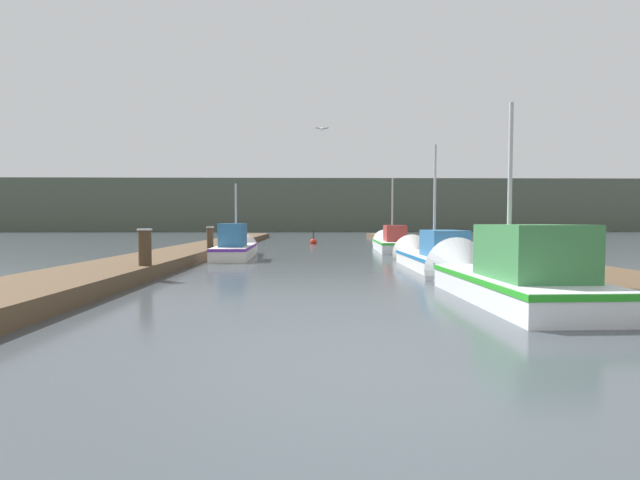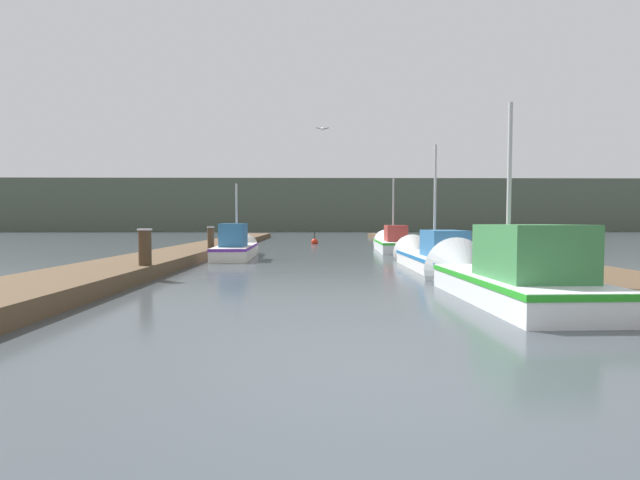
# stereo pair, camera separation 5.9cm
# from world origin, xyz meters

# --- Properties ---
(ground_plane) EXTENTS (200.00, 200.00, 0.00)m
(ground_plane) POSITION_xyz_m (0.00, 0.00, 0.00)
(ground_plane) COLOR #3D4449
(dock_left) EXTENTS (2.32, 40.00, 0.36)m
(dock_left) POSITION_xyz_m (-5.71, 16.00, 0.18)
(dock_left) COLOR brown
(dock_left) RESTS_ON ground_plane
(dock_right) EXTENTS (2.32, 40.00, 0.36)m
(dock_right) POSITION_xyz_m (5.71, 16.00, 0.18)
(dock_right) COLOR brown
(dock_right) RESTS_ON ground_plane
(distant_shore_ridge) EXTENTS (120.00, 16.00, 7.55)m
(distant_shore_ridge) POSITION_xyz_m (0.00, 64.09, 3.77)
(distant_shore_ridge) COLOR #4C5647
(distant_shore_ridge) RESTS_ON ground_plane
(fishing_boat_0) EXTENTS (1.87, 5.11, 4.27)m
(fishing_boat_0) POSITION_xyz_m (3.17, 4.30, 0.43)
(fishing_boat_0) COLOR silver
(fishing_boat_0) RESTS_ON ground_plane
(fishing_boat_1) EXTENTS (1.63, 5.92, 4.38)m
(fishing_boat_1) POSITION_xyz_m (3.29, 9.67, 0.35)
(fishing_boat_1) COLOR silver
(fishing_boat_1) RESTS_ON ground_plane
(fishing_boat_2) EXTENTS (1.51, 5.20, 3.37)m
(fishing_boat_2) POSITION_xyz_m (-3.64, 13.51, 0.42)
(fishing_boat_2) COLOR silver
(fishing_boat_2) RESTS_ON ground_plane
(fishing_boat_3) EXTENTS (1.88, 5.94, 4.10)m
(fishing_boat_3) POSITION_xyz_m (3.50, 17.68, 0.38)
(fishing_boat_3) COLOR silver
(fishing_boat_3) RESTS_ON ground_plane
(mooring_piling_0) EXTENTS (0.31, 0.31, 1.26)m
(mooring_piling_0) POSITION_xyz_m (-4.78, 13.76, 0.63)
(mooring_piling_0) COLOR #473523
(mooring_piling_0) RESTS_ON ground_plane
(mooring_piling_1) EXTENTS (0.26, 0.26, 1.13)m
(mooring_piling_1) POSITION_xyz_m (4.45, 13.31, 0.57)
(mooring_piling_1) COLOR #473523
(mooring_piling_1) RESTS_ON ground_plane
(mooring_piling_2) EXTENTS (0.36, 0.36, 1.29)m
(mooring_piling_2) POSITION_xyz_m (-4.78, 6.85, 0.65)
(mooring_piling_2) COLOR #473523
(mooring_piling_2) RESTS_ON ground_plane
(channel_buoy) EXTENTS (0.45, 0.45, 0.95)m
(channel_buoy) POSITION_xyz_m (-0.46, 23.76, 0.13)
(channel_buoy) COLOR red
(channel_buoy) RESTS_ON ground_plane
(seagull_lead) EXTENTS (0.55, 0.28, 0.12)m
(seagull_lead) POSITION_xyz_m (-0.12, 14.32, 5.41)
(seagull_lead) COLOR white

